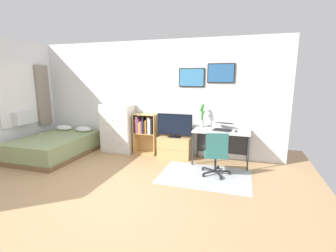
{
  "coord_description": "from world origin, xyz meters",
  "views": [
    {
      "loc": [
        2.14,
        -3.09,
        1.86
      ],
      "look_at": [
        0.67,
        1.5,
        0.88
      ],
      "focal_mm": 25.88,
      "sensor_mm": 36.0,
      "label": 1
    }
  ],
  "objects_px": {
    "dresser": "(118,128)",
    "laptop": "(223,127)",
    "office_chair": "(216,153)",
    "bamboo_vase": "(202,116)",
    "television": "(175,126)",
    "bookshelf": "(145,129)",
    "wine_glass": "(205,124)",
    "bed": "(56,146)",
    "desk": "(222,135)",
    "computer_mouse": "(236,131)",
    "tv_stand": "(175,147)"
  },
  "relations": [
    {
      "from": "dresser",
      "to": "laptop",
      "type": "bearing_deg",
      "value": -0.38
    },
    {
      "from": "office_chair",
      "to": "bamboo_vase",
      "type": "height_order",
      "value": "bamboo_vase"
    },
    {
      "from": "television",
      "to": "office_chair",
      "type": "relative_size",
      "value": 0.95
    },
    {
      "from": "bookshelf",
      "to": "laptop",
      "type": "xyz_separation_m",
      "value": [
        1.87,
        -0.07,
        0.2
      ]
    },
    {
      "from": "office_chair",
      "to": "laptop",
      "type": "xyz_separation_m",
      "value": [
        0.04,
        0.81,
        0.35
      ]
    },
    {
      "from": "television",
      "to": "laptop",
      "type": "distance_m",
      "value": 1.1
    },
    {
      "from": "television",
      "to": "wine_glass",
      "type": "xyz_separation_m",
      "value": [
        0.73,
        -0.16,
        0.12
      ]
    },
    {
      "from": "bookshelf",
      "to": "wine_glass",
      "type": "relative_size",
      "value": 5.46
    },
    {
      "from": "wine_glass",
      "to": "television",
      "type": "bearing_deg",
      "value": 167.81
    },
    {
      "from": "television",
      "to": "bed",
      "type": "bearing_deg",
      "value": -165.01
    },
    {
      "from": "desk",
      "to": "computer_mouse",
      "type": "relative_size",
      "value": 11.39
    },
    {
      "from": "bed",
      "to": "wine_glass",
      "type": "distance_m",
      "value": 3.59
    },
    {
      "from": "desk",
      "to": "wine_glass",
      "type": "bearing_deg",
      "value": -156.18
    },
    {
      "from": "television",
      "to": "wine_glass",
      "type": "bearing_deg",
      "value": -12.19
    },
    {
      "from": "laptop",
      "to": "dresser",
      "type": "bearing_deg",
      "value": -171.83
    },
    {
      "from": "bookshelf",
      "to": "tv_stand",
      "type": "distance_m",
      "value": 0.85
    },
    {
      "from": "dresser",
      "to": "tv_stand",
      "type": "bearing_deg",
      "value": 0.58
    },
    {
      "from": "computer_mouse",
      "to": "desk",
      "type": "bearing_deg",
      "value": 153.07
    },
    {
      "from": "bookshelf",
      "to": "desk",
      "type": "xyz_separation_m",
      "value": [
        1.84,
        -0.07,
        0.0
      ]
    },
    {
      "from": "television",
      "to": "desk",
      "type": "height_order",
      "value": "television"
    },
    {
      "from": "bookshelf",
      "to": "computer_mouse",
      "type": "bearing_deg",
      "value": -6.01
    },
    {
      "from": "dresser",
      "to": "laptop",
      "type": "xyz_separation_m",
      "value": [
        2.58,
        -0.02,
        0.21
      ]
    },
    {
      "from": "bookshelf",
      "to": "office_chair",
      "type": "height_order",
      "value": "bookshelf"
    },
    {
      "from": "bookshelf",
      "to": "office_chair",
      "type": "bearing_deg",
      "value": -25.87
    },
    {
      "from": "office_chair",
      "to": "computer_mouse",
      "type": "xyz_separation_m",
      "value": [
        0.32,
        0.66,
        0.3
      ]
    },
    {
      "from": "desk",
      "to": "laptop",
      "type": "xyz_separation_m",
      "value": [
        0.02,
        -0.0,
        0.2
      ]
    },
    {
      "from": "bookshelf",
      "to": "tv_stand",
      "type": "relative_size",
      "value": 1.29
    },
    {
      "from": "bed",
      "to": "laptop",
      "type": "xyz_separation_m",
      "value": [
        3.85,
        0.73,
        0.57
      ]
    },
    {
      "from": "tv_stand",
      "to": "laptop",
      "type": "height_order",
      "value": "laptop"
    },
    {
      "from": "tv_stand",
      "to": "bamboo_vase",
      "type": "distance_m",
      "value": 0.97
    },
    {
      "from": "laptop",
      "to": "bamboo_vase",
      "type": "height_order",
      "value": "bamboo_vase"
    },
    {
      "from": "bamboo_vase",
      "to": "bed",
      "type": "bearing_deg",
      "value": -165.94
    },
    {
      "from": "television",
      "to": "computer_mouse",
      "type": "distance_m",
      "value": 1.38
    },
    {
      "from": "bamboo_vase",
      "to": "computer_mouse",
      "type": "bearing_deg",
      "value": -19.41
    },
    {
      "from": "dresser",
      "to": "tv_stand",
      "type": "distance_m",
      "value": 1.52
    },
    {
      "from": "television",
      "to": "computer_mouse",
      "type": "relative_size",
      "value": 7.88
    },
    {
      "from": "dresser",
      "to": "wine_glass",
      "type": "relative_size",
      "value": 6.65
    },
    {
      "from": "dresser",
      "to": "television",
      "type": "height_order",
      "value": "dresser"
    },
    {
      "from": "wine_glass",
      "to": "bed",
      "type": "bearing_deg",
      "value": -170.57
    },
    {
      "from": "desk",
      "to": "computer_mouse",
      "type": "height_order",
      "value": "computer_mouse"
    },
    {
      "from": "laptop",
      "to": "television",
      "type": "bearing_deg",
      "value": -171.96
    },
    {
      "from": "desk",
      "to": "computer_mouse",
      "type": "xyz_separation_m",
      "value": [
        0.3,
        -0.15,
        0.15
      ]
    },
    {
      "from": "television",
      "to": "wine_glass",
      "type": "height_order",
      "value": "television"
    },
    {
      "from": "tv_stand",
      "to": "desk",
      "type": "height_order",
      "value": "desk"
    },
    {
      "from": "computer_mouse",
      "to": "bamboo_vase",
      "type": "xyz_separation_m",
      "value": [
        -0.76,
        0.27,
        0.24
      ]
    },
    {
      "from": "dresser",
      "to": "bamboo_vase",
      "type": "height_order",
      "value": "bamboo_vase"
    },
    {
      "from": "tv_stand",
      "to": "laptop",
      "type": "bearing_deg",
      "value": -1.68
    },
    {
      "from": "television",
      "to": "laptop",
      "type": "height_order",
      "value": "television"
    },
    {
      "from": "bed",
      "to": "dresser",
      "type": "xyz_separation_m",
      "value": [
        1.27,
        0.74,
        0.36
      ]
    },
    {
      "from": "bed",
      "to": "dresser",
      "type": "bearing_deg",
      "value": 29.25
    }
  ]
}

